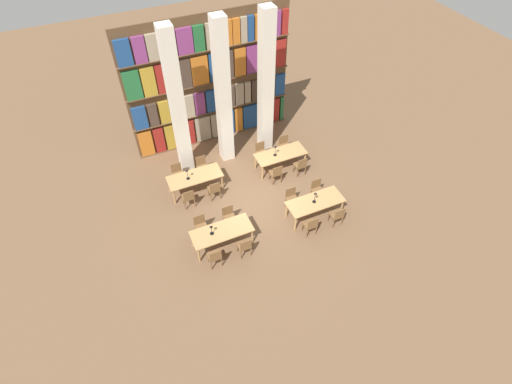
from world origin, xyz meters
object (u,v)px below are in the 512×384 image
object	(u,v)px
chair_8	(188,197)
desk_lamp_1	(315,196)
chair_10	(214,189)
reading_table_3	(280,155)
pillar_center	(223,96)
reading_table_1	(315,203)
chair_6	(337,215)
chair_13	(261,151)
chair_5	(292,198)
chair_7	(317,189)
chair_14	(301,165)
reading_table_0	(222,232)
desk_lamp_2	(187,173)
chair_12	(276,173)
chair_15	(285,145)
chair_1	(201,226)
chair_3	(229,216)
pillar_right	(266,85)
chair_0	(215,257)
desk_lamp_0	(211,228)
chair_9	(178,173)
pillar_left	(177,107)
chair_2	(245,246)
reading_table_2	(195,178)
chair_11	(202,166)
chair_4	(311,225)
desk_lamp_3	(275,149)

from	to	relation	value
chair_8	desk_lamp_1	bearing A→B (deg)	-29.81
chair_10	reading_table_3	size ratio (longest dim) A/B	0.43
pillar_center	reading_table_1	xyz separation A→B (m)	(1.73, -4.39, -2.33)
chair_6	chair_13	size ratio (longest dim) A/B	1.00
chair_5	chair_13	xyz separation A→B (m)	(0.05, 2.85, 0.00)
reading_table_1	chair_8	xyz separation A→B (m)	(-4.05, 2.29, -0.18)
chair_7	desk_lamp_1	size ratio (longest dim) A/B	1.86
chair_10	chair_14	xyz separation A→B (m)	(3.62, -0.15, 0.00)
chair_13	pillar_center	bearing A→B (deg)	-34.49
pillar_center	reading_table_1	size ratio (longest dim) A/B	2.89
reading_table_0	chair_6	world-z (taller)	chair_6
reading_table_1	desk_lamp_2	world-z (taller)	desk_lamp_2
chair_12	chair_15	world-z (taller)	same
chair_1	chair_8	distance (m)	1.47
chair_3	pillar_right	bearing A→B (deg)	-130.54
chair_0	desk_lamp_0	bearing A→B (deg)	75.67
reading_table_1	chair_9	bearing A→B (deg)	137.56
chair_0	desk_lamp_2	distance (m)	3.62
pillar_left	chair_13	bearing A→B (deg)	-15.60
reading_table_0	chair_2	bearing A→B (deg)	-53.60
pillar_center	reading_table_3	world-z (taller)	pillar_center
pillar_left	reading_table_2	distance (m)	2.72
reading_table_0	chair_12	size ratio (longest dim) A/B	2.32
pillar_right	reading_table_2	bearing A→B (deg)	-158.75
chair_3	desk_lamp_1	size ratio (longest dim) A/B	1.86
chair_2	chair_5	world-z (taller)	same
chair_6	desk_lamp_1	xyz separation A→B (m)	(-0.57, 0.70, 0.58)
chair_13	chair_14	distance (m)	1.79
chair_11	chair_4	bearing A→B (deg)	119.25
pillar_center	reading_table_0	world-z (taller)	pillar_center
chair_0	reading_table_3	xyz separation A→B (m)	(4.09, 3.45, 0.18)
chair_0	desk_lamp_3	xyz separation A→B (m)	(3.84, 3.45, 0.59)
chair_0	chair_12	world-z (taller)	same
pillar_center	desk_lamp_0	size ratio (longest dim) A/B	14.48
chair_13	reading_table_3	bearing A→B (deg)	127.11
pillar_left	chair_9	bearing A→B (deg)	-128.78
chair_6	chair_3	bearing A→B (deg)	156.61
reading_table_1	chair_13	size ratio (longest dim) A/B	2.32
pillar_right	desk_lamp_0	distance (m)	6.12
chair_7	chair_15	world-z (taller)	same
chair_3	chair_15	size ratio (longest dim) A/B	1.00
chair_7	reading_table_3	distance (m)	2.20
reading_table_0	desk_lamp_3	bearing A→B (deg)	39.59
chair_2	chair_10	bearing A→B (deg)	90.45
chair_0	chair_7	distance (m)	4.76
chair_1	chair_3	xyz separation A→B (m)	(1.05, 0.00, 0.00)
pillar_left	chair_2	distance (m)	5.61
chair_2	desk_lamp_1	size ratio (longest dim) A/B	1.86
chair_5	desk_lamp_1	size ratio (longest dim) A/B	1.86
reading_table_1	pillar_right	bearing A→B (deg)	89.39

